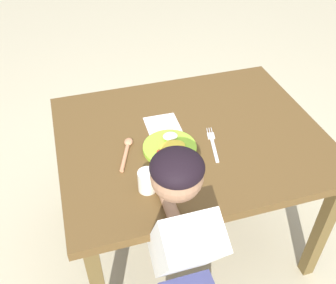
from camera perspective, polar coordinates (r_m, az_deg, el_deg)
The scene contains 8 objects.
ground_plane at distance 2.13m, azimuth 2.73°, elevation -13.32°, with size 8.00×8.00×0.00m, color #BCB190.
dining_table at distance 1.68m, azimuth 3.38°, elevation -0.83°, with size 1.12×0.90×0.69m.
plate at distance 1.54m, azimuth 0.35°, elevation -0.77°, with size 0.22×0.22×0.05m.
fork at distance 1.59m, azimuth 6.73°, elevation -0.29°, with size 0.06×0.22×0.01m.
spoon at distance 1.54m, azimuth -6.23°, elevation -1.27°, with size 0.09×0.19×0.02m.
drinking_cup at distance 1.37m, azimuth -3.14°, elevation -5.84°, with size 0.07×0.07×0.08m, color silver.
person at distance 1.36m, azimuth 2.50°, elevation -19.73°, with size 0.18×0.43×1.00m.
napkin at distance 1.68m, azimuth -0.85°, elevation 2.60°, with size 0.14×0.14×0.00m, color white.
Camera 1 is at (-0.45, -1.18, 1.71)m, focal length 40.76 mm.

